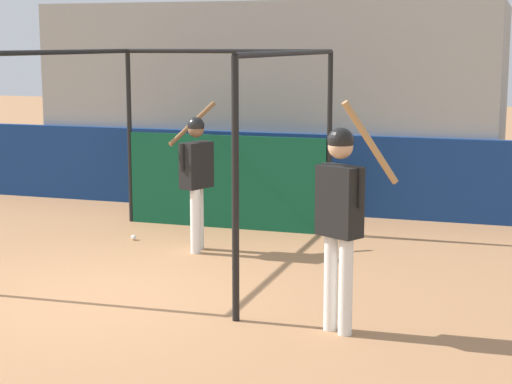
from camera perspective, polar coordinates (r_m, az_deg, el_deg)
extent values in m
plane|color=#A8754C|center=(9.27, -10.25, -6.90)|extent=(60.00, 60.00, 0.00)
cube|color=navy|center=(13.72, -0.36, 1.41)|extent=(24.00, 0.12, 1.26)
cube|color=#9E9E99|center=(15.57, 2.01, 6.21)|extent=(7.60, 4.00, 3.31)
cube|color=maroon|center=(15.26, -10.71, 4.66)|extent=(0.45, 0.40, 0.10)
cube|color=maroon|center=(15.40, -10.42, 5.58)|extent=(0.45, 0.06, 0.40)
cube|color=maroon|center=(15.00, -8.85, 4.63)|extent=(0.45, 0.40, 0.10)
cube|color=maroon|center=(15.14, -8.57, 5.56)|extent=(0.45, 0.06, 0.40)
cube|color=maroon|center=(14.77, -6.94, 4.59)|extent=(0.45, 0.40, 0.10)
cube|color=maroon|center=(14.91, -6.67, 5.54)|extent=(0.45, 0.06, 0.40)
cube|color=maroon|center=(14.54, -4.96, 4.55)|extent=(0.45, 0.40, 0.10)
cube|color=maroon|center=(14.69, -4.70, 5.51)|extent=(0.45, 0.06, 0.40)
cube|color=maroon|center=(14.34, -2.93, 4.50)|extent=(0.45, 0.40, 0.10)
cube|color=maroon|center=(14.49, -2.68, 5.47)|extent=(0.45, 0.06, 0.40)
cube|color=maroon|center=(14.16, -0.84, 4.44)|extent=(0.45, 0.40, 0.10)
cube|color=maroon|center=(14.31, -0.61, 5.42)|extent=(0.45, 0.06, 0.40)
cube|color=maroon|center=(13.99, 1.30, 4.37)|extent=(0.45, 0.40, 0.10)
cube|color=maroon|center=(14.14, 1.51, 5.37)|extent=(0.45, 0.06, 0.40)
cube|color=maroon|center=(13.85, 3.49, 4.30)|extent=(0.45, 0.40, 0.10)
cube|color=maroon|center=(14.00, 3.68, 5.30)|extent=(0.45, 0.06, 0.40)
cube|color=maroon|center=(13.72, 5.72, 4.22)|extent=(0.45, 0.40, 0.10)
cube|color=maroon|center=(13.88, 5.89, 5.23)|extent=(0.45, 0.06, 0.40)
cube|color=maroon|center=(13.62, 7.99, 4.13)|extent=(0.45, 0.40, 0.10)
cube|color=maroon|center=(13.77, 8.14, 5.15)|extent=(0.45, 0.06, 0.40)
cube|color=maroon|center=(13.54, 10.29, 4.03)|extent=(0.45, 0.40, 0.10)
cube|color=maroon|center=(13.69, 10.42, 5.06)|extent=(0.45, 0.06, 0.40)
cube|color=maroon|center=(13.48, 12.61, 3.92)|extent=(0.45, 0.40, 0.10)
cube|color=maroon|center=(13.63, 12.72, 4.96)|extent=(0.45, 0.06, 0.40)
cube|color=maroon|center=(15.93, -9.38, 6.36)|extent=(0.45, 0.40, 0.10)
cube|color=maroon|center=(16.08, -9.11, 7.22)|extent=(0.45, 0.06, 0.40)
cube|color=maroon|center=(15.69, -7.58, 6.35)|extent=(0.45, 0.40, 0.10)
cube|color=maroon|center=(15.84, -7.32, 7.23)|extent=(0.45, 0.06, 0.40)
cube|color=maroon|center=(15.46, -5.73, 6.34)|extent=(0.45, 0.40, 0.10)
cube|color=maroon|center=(15.62, -5.48, 7.22)|extent=(0.45, 0.06, 0.40)
cube|color=maroon|center=(15.25, -3.82, 6.32)|extent=(0.45, 0.40, 0.10)
cube|color=maroon|center=(15.41, -3.58, 7.21)|extent=(0.45, 0.06, 0.40)
cube|color=maroon|center=(15.06, -1.86, 6.29)|extent=(0.45, 0.40, 0.10)
cube|color=maroon|center=(15.22, -1.64, 7.20)|extent=(0.45, 0.06, 0.40)
cube|color=maroon|center=(14.88, 0.15, 6.25)|extent=(0.45, 0.40, 0.10)
cube|color=maroon|center=(15.04, 0.36, 7.17)|extent=(0.45, 0.06, 0.40)
cube|color=maroon|center=(14.73, 2.20, 6.21)|extent=(0.45, 0.40, 0.10)
cube|color=maroon|center=(14.89, 2.39, 7.13)|extent=(0.45, 0.06, 0.40)
cube|color=maroon|center=(14.59, 4.29, 6.15)|extent=(0.45, 0.40, 0.10)
cube|color=maroon|center=(14.75, 4.47, 7.08)|extent=(0.45, 0.06, 0.40)
cube|color=maroon|center=(14.47, 6.42, 6.09)|extent=(0.45, 0.40, 0.10)
cube|color=maroon|center=(14.63, 6.58, 7.03)|extent=(0.45, 0.06, 0.40)
cube|color=maroon|center=(14.37, 8.58, 6.01)|extent=(0.45, 0.40, 0.10)
cube|color=maroon|center=(14.54, 8.72, 6.96)|extent=(0.45, 0.06, 0.40)
cube|color=maroon|center=(14.29, 10.77, 5.93)|extent=(0.45, 0.40, 0.10)
cube|color=maroon|center=(14.46, 10.89, 6.88)|extent=(0.45, 0.06, 0.40)
cube|color=maroon|center=(14.24, 12.97, 5.83)|extent=(0.45, 0.40, 0.10)
cube|color=maroon|center=(14.40, 13.07, 6.79)|extent=(0.45, 0.06, 0.40)
cube|color=maroon|center=(16.63, -8.15, 7.92)|extent=(0.45, 0.40, 0.10)
cube|color=maroon|center=(16.79, -7.90, 8.73)|extent=(0.45, 0.06, 0.40)
cube|color=maroon|center=(16.40, -6.41, 7.93)|extent=(0.45, 0.40, 0.10)
cube|color=maroon|center=(16.56, -6.17, 8.75)|extent=(0.45, 0.06, 0.40)
cube|color=maroon|center=(16.18, -4.61, 7.93)|extent=(0.45, 0.40, 0.10)
cube|color=maroon|center=(16.34, -4.38, 8.76)|extent=(0.45, 0.06, 0.40)
cube|color=maroon|center=(15.98, -2.77, 7.93)|extent=(0.45, 0.40, 0.10)
cube|color=maroon|center=(16.14, -2.55, 8.77)|extent=(0.45, 0.06, 0.40)
cube|color=maroon|center=(15.79, -0.88, 7.91)|extent=(0.45, 0.40, 0.10)
cube|color=maroon|center=(15.96, -0.68, 8.76)|extent=(0.45, 0.06, 0.40)
cube|color=maroon|center=(15.63, 1.04, 7.89)|extent=(0.45, 0.40, 0.10)
cube|color=maroon|center=(15.79, 1.24, 8.75)|extent=(0.45, 0.06, 0.40)
cube|color=maroon|center=(15.48, 3.01, 7.86)|extent=(0.45, 0.40, 0.10)
cube|color=maroon|center=(15.64, 3.19, 8.72)|extent=(0.45, 0.06, 0.40)
cube|color=maroon|center=(15.35, 5.02, 7.82)|extent=(0.45, 0.40, 0.10)
cube|color=maroon|center=(15.52, 5.18, 8.69)|extent=(0.45, 0.06, 0.40)
cube|color=maroon|center=(15.23, 7.05, 7.77)|extent=(0.45, 0.40, 0.10)
cube|color=maroon|center=(15.40, 7.20, 8.64)|extent=(0.45, 0.06, 0.40)
cube|color=maroon|center=(15.14, 9.12, 7.71)|extent=(0.45, 0.40, 0.10)
cube|color=maroon|center=(15.31, 9.24, 8.59)|extent=(0.45, 0.06, 0.40)
cube|color=maroon|center=(15.07, 11.20, 7.63)|extent=(0.45, 0.40, 0.10)
cube|color=maroon|center=(15.24, 11.31, 8.52)|extent=(0.45, 0.06, 0.40)
cube|color=maroon|center=(15.01, 13.30, 7.55)|extent=(0.45, 0.40, 0.10)
cube|color=maroon|center=(15.18, 13.39, 8.44)|extent=(0.45, 0.06, 0.40)
cube|color=maroon|center=(17.34, -7.02, 9.34)|extent=(0.45, 0.40, 0.10)
cube|color=maroon|center=(17.51, -6.79, 10.11)|extent=(0.45, 0.06, 0.40)
cube|color=maroon|center=(17.12, -5.33, 9.37)|extent=(0.45, 0.40, 0.10)
cube|color=maroon|center=(17.29, -5.10, 10.14)|extent=(0.45, 0.06, 0.40)
cube|color=maroon|center=(16.91, -3.59, 9.38)|extent=(0.45, 0.40, 0.10)
cube|color=maroon|center=(17.08, -3.37, 10.16)|extent=(0.45, 0.06, 0.40)
cube|color=maroon|center=(16.72, -1.81, 9.39)|extent=(0.45, 0.40, 0.10)
cube|color=maroon|center=(16.89, -1.61, 10.18)|extent=(0.45, 0.06, 0.40)
cube|color=maroon|center=(16.55, 0.01, 9.39)|extent=(0.45, 0.40, 0.10)
cube|color=maroon|center=(16.72, 0.20, 10.19)|extent=(0.45, 0.06, 0.40)
cube|color=maroon|center=(16.39, 1.87, 9.38)|extent=(0.45, 0.40, 0.10)
cube|color=maroon|center=(16.56, 2.05, 10.18)|extent=(0.45, 0.06, 0.40)
cube|color=maroon|center=(16.24, 3.76, 9.36)|extent=(0.45, 0.40, 0.10)
cube|color=maroon|center=(16.42, 3.92, 10.17)|extent=(0.45, 0.06, 0.40)
cube|color=maroon|center=(16.12, 5.68, 9.33)|extent=(0.45, 0.40, 0.10)
cube|color=maroon|center=(16.29, 5.83, 10.14)|extent=(0.45, 0.06, 0.40)
cube|color=maroon|center=(16.01, 7.63, 9.29)|extent=(0.45, 0.40, 0.10)
cube|color=maroon|center=(16.19, 7.76, 10.11)|extent=(0.45, 0.06, 0.40)
cube|color=maroon|center=(15.92, 9.60, 9.24)|extent=(0.45, 0.40, 0.10)
cube|color=maroon|center=(16.10, 9.72, 10.06)|extent=(0.45, 0.06, 0.40)
cube|color=maroon|center=(15.85, 11.59, 9.17)|extent=(0.45, 0.40, 0.10)
cube|color=maroon|center=(16.03, 11.69, 10.00)|extent=(0.45, 0.06, 0.40)
cube|color=maroon|center=(15.80, 13.60, 9.09)|extent=(0.45, 0.40, 0.10)
cube|color=maroon|center=(15.98, 13.68, 9.92)|extent=(0.45, 0.06, 0.40)
cube|color=maroon|center=(18.08, -5.97, 10.65)|extent=(0.45, 0.40, 0.10)
cube|color=maroon|center=(18.24, -5.75, 11.37)|extent=(0.45, 0.06, 0.40)
cube|color=maroon|center=(17.86, -4.32, 10.69)|extent=(0.45, 0.40, 0.10)
cube|color=maroon|center=(18.03, -4.12, 11.41)|extent=(0.45, 0.06, 0.40)
cube|color=maroon|center=(17.66, -2.64, 10.71)|extent=(0.45, 0.40, 0.10)
cube|color=maroon|center=(17.84, -2.44, 11.44)|extent=(0.45, 0.06, 0.40)
cube|color=maroon|center=(17.48, -0.92, 10.73)|extent=(0.45, 0.40, 0.10)
cube|color=maroon|center=(17.65, -0.73, 11.47)|extent=(0.45, 0.06, 0.40)
cube|color=maroon|center=(17.31, 0.83, 10.74)|extent=(0.45, 0.40, 0.10)
cube|color=maroon|center=(17.49, 1.01, 11.48)|extent=(0.45, 0.06, 0.40)
cube|color=maroon|center=(17.16, 2.62, 10.74)|extent=(0.45, 0.40, 0.10)
cube|color=maroon|center=(17.34, 2.79, 11.49)|extent=(0.45, 0.06, 0.40)
cube|color=maroon|center=(17.02, 4.44, 10.72)|extent=(0.45, 0.40, 0.10)
cube|color=maroon|center=(17.20, 4.59, 11.48)|extent=(0.45, 0.06, 0.40)
cube|color=maroon|center=(16.90, 6.29, 10.70)|extent=(0.45, 0.40, 0.10)
cube|color=maroon|center=(17.08, 6.42, 11.46)|extent=(0.45, 0.06, 0.40)
cube|color=maroon|center=(16.80, 8.16, 10.67)|extent=(0.45, 0.40, 0.10)
cube|color=maroon|center=(16.98, 8.28, 11.43)|extent=(0.45, 0.06, 0.40)
cube|color=maroon|center=(16.72, 10.05, 10.62)|extent=(0.45, 0.40, 0.10)
cube|color=maroon|center=(16.90, 10.16, 11.39)|extent=(0.45, 0.06, 0.40)
cube|color=maroon|center=(16.65, 11.95, 10.56)|extent=(0.45, 0.40, 0.10)
cube|color=maroon|center=(16.83, 12.05, 11.33)|extent=(0.45, 0.06, 0.40)
cube|color=maroon|center=(16.60, 13.87, 10.49)|extent=(0.45, 0.40, 0.10)
cube|color=maroon|center=(16.78, 13.95, 11.27)|extent=(0.45, 0.06, 0.40)
cylinder|color=black|center=(8.08, -1.38, 0.03)|extent=(0.07, 0.07, 2.54)
cylinder|color=black|center=(12.86, -8.42, 3.62)|extent=(0.07, 0.07, 2.54)
cylinder|color=black|center=(11.84, 4.91, 3.15)|extent=(0.07, 0.07, 2.54)
cylinder|color=black|center=(11.05, -13.16, 9.06)|extent=(0.06, 3.95, 0.06)
cylinder|color=black|center=(9.85, 2.41, 9.24)|extent=(0.06, 3.95, 0.06)
cylinder|color=black|center=(12.19, -2.06, 9.37)|extent=(3.04, 0.06, 0.06)
cube|color=#0F5133|center=(12.33, -2.04, 0.67)|extent=(2.97, 0.03, 1.36)
cylinder|color=white|center=(10.92, -4.06, -1.97)|extent=(0.17, 0.17, 0.83)
cylinder|color=white|center=(11.13, -3.84, -1.73)|extent=(0.17, 0.17, 0.83)
cube|color=black|center=(10.90, -3.99, 1.80)|extent=(0.36, 0.47, 0.59)
sphere|color=brown|center=(10.85, -4.02, 4.19)|extent=(0.21, 0.21, 0.21)
sphere|color=black|center=(10.85, -4.03, 4.44)|extent=(0.22, 0.22, 0.22)
cylinder|color=black|center=(10.76, -4.97, 2.39)|extent=(0.09, 0.09, 0.32)
cylinder|color=black|center=(11.07, -3.37, 2.62)|extent=(0.09, 0.09, 0.32)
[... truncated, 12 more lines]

